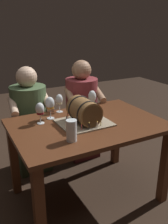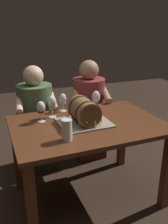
# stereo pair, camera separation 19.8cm
# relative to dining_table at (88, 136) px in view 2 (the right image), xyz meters

# --- Properties ---
(ground_plane) EXTENTS (8.00, 8.00, 0.00)m
(ground_plane) POSITION_rel_dining_table_xyz_m (0.00, 0.00, -0.62)
(ground_plane) COLOR #332319
(dining_table) EXTENTS (1.25, 0.86, 0.74)m
(dining_table) POSITION_rel_dining_table_xyz_m (0.00, 0.00, 0.00)
(dining_table) COLOR #562D19
(dining_table) RESTS_ON ground
(barrel_cake) EXTENTS (0.42, 0.36, 0.22)m
(barrel_cake) POSITION_rel_dining_table_xyz_m (-0.03, 0.01, 0.21)
(barrel_cake) COLOR gray
(barrel_cake) RESTS_ON dining_table
(wine_glass_white) EXTENTS (0.07, 0.07, 0.17)m
(wine_glass_white) POSITION_rel_dining_table_xyz_m (-0.10, 0.36, 0.23)
(wine_glass_white) COLOR white
(wine_glass_white) RESTS_ON dining_table
(wine_glass_red) EXTENTS (0.07, 0.07, 0.18)m
(wine_glass_red) POSITION_rel_dining_table_xyz_m (-0.35, 0.18, 0.24)
(wine_glass_red) COLOR white
(wine_glass_red) RESTS_ON dining_table
(wine_glass_empty) EXTENTS (0.08, 0.08, 0.19)m
(wine_glass_empty) POSITION_rel_dining_table_xyz_m (0.19, 0.27, 0.25)
(wine_glass_empty) COLOR white
(wine_glass_empty) RESTS_ON dining_table
(wine_glass_amber) EXTENTS (0.08, 0.08, 0.20)m
(wine_glass_amber) POSITION_rel_dining_table_xyz_m (-0.24, 0.24, 0.25)
(wine_glass_amber) COLOR white
(wine_glass_amber) RESTS_ON dining_table
(beer_pint) EXTENTS (0.08, 0.08, 0.16)m
(beer_pint) POSITION_rel_dining_table_xyz_m (-0.26, -0.23, 0.19)
(beer_pint) COLOR white
(beer_pint) RESTS_ON dining_table
(person_seated_left) EXTENTS (0.43, 0.51, 1.13)m
(person_seated_left) POSITION_rel_dining_table_xyz_m (-0.30, 0.69, -0.09)
(person_seated_left) COLOR #2A3A24
(person_seated_left) RESTS_ON ground
(person_seated_right) EXTENTS (0.47, 0.54, 1.15)m
(person_seated_right) POSITION_rel_dining_table_xyz_m (0.30, 0.69, -0.08)
(person_seated_right) COLOR #4C1B1E
(person_seated_right) RESTS_ON ground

